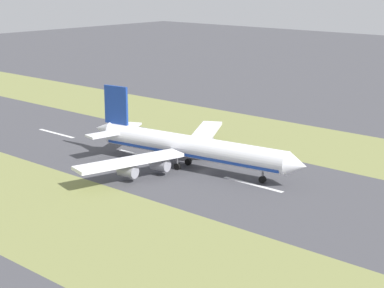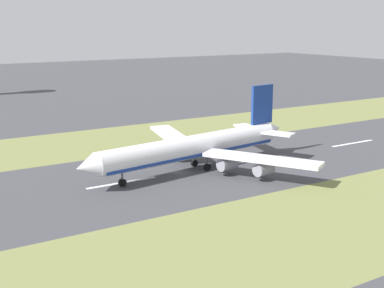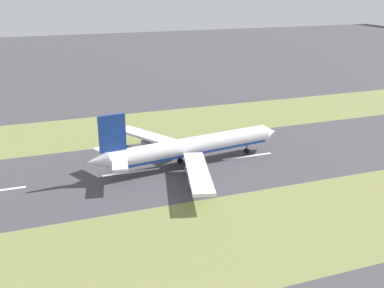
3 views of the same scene
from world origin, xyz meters
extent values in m
plane|color=#424247|center=(0.00, 0.00, 0.00)|extent=(800.00, 800.00, 0.00)
cube|color=olive|center=(-45.00, 0.00, 0.00)|extent=(40.00, 600.00, 0.01)
cube|color=olive|center=(45.00, 0.00, 0.00)|extent=(40.00, 600.00, 0.01)
cube|color=silver|center=(0.00, -23.67, 0.01)|extent=(1.20, 18.00, 0.01)
cube|color=silver|center=(0.00, 16.33, 0.01)|extent=(1.20, 18.00, 0.01)
cylinder|color=white|center=(0.30, -3.67, 6.20)|extent=(13.64, 56.29, 6.00)
cone|color=white|center=(-3.89, 26.54, 6.20)|extent=(6.51, 5.76, 5.88)
cone|color=white|center=(4.56, -34.38, 7.00)|extent=(5.88, 6.64, 5.10)
cube|color=navy|center=(0.30, -3.67, 4.55)|extent=(13.03, 54.03, 0.70)
cube|color=white|center=(-16.04, -13.23, 5.30)|extent=(28.13, 19.66, 0.90)
cube|color=white|center=(18.62, -8.42, 5.30)|extent=(29.59, 12.89, 0.90)
cylinder|color=#93939E|center=(-8.07, -8.87, 2.85)|extent=(3.83, 5.19, 3.20)
cylinder|color=#93939E|center=(-16.50, -13.58, 2.85)|extent=(3.83, 5.19, 3.20)
cylinder|color=#93939E|center=(9.76, -6.40, 2.85)|extent=(3.83, 5.19, 3.20)
cylinder|color=#93939E|center=(19.16, -8.63, 2.85)|extent=(3.83, 5.19, 3.20)
cube|color=navy|center=(3.87, -29.43, 14.70)|extent=(1.89, 8.03, 11.00)
cube|color=white|center=(-1.58, -30.18, 7.20)|extent=(10.92, 8.33, 0.60)
cube|color=white|center=(9.32, -28.67, 7.20)|extent=(10.62, 6.09, 0.60)
cylinder|color=#59595E|center=(-2.63, 17.40, 2.50)|extent=(0.50, 0.50, 3.20)
cylinder|color=black|center=(-2.63, 17.40, 0.90)|extent=(1.14, 1.91, 1.80)
cylinder|color=#59595E|center=(-1.86, -7.00, 2.50)|extent=(0.50, 0.50, 3.20)
cylinder|color=black|center=(-1.86, -7.00, 0.90)|extent=(1.14, 1.91, 1.80)
cylinder|color=#59595E|center=(3.29, -6.29, 2.50)|extent=(0.50, 0.50, 3.20)
cylinder|color=black|center=(3.29, -6.29, 0.90)|extent=(1.14, 1.91, 1.80)
camera|label=1|loc=(124.01, 105.68, 50.87)|focal=60.00mm
camera|label=2|loc=(-112.35, 67.37, 37.39)|focal=50.00mm
camera|label=3|loc=(126.99, -49.25, 55.83)|focal=42.00mm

